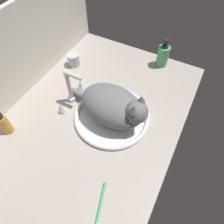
{
  "coord_description": "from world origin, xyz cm",
  "views": [
    {
      "loc": [
        -42.34,
        -32.52,
        81.21
      ],
      "look_at": [
        5.37,
        -7.4,
        7.0
      ],
      "focal_mm": 32.05,
      "sensor_mm": 36.0,
      "label": 1
    }
  ],
  "objects_px": {
    "amber_bottle": "(4,124)",
    "soap_pump_bottle": "(163,56)",
    "faucet": "(71,90)",
    "cat": "(115,106)",
    "toothbrush": "(100,208)",
    "metal_jar": "(73,60)",
    "sink_basin": "(112,116)"
  },
  "relations": [
    {
      "from": "amber_bottle",
      "to": "faucet",
      "type": "bearing_deg",
      "value": -28.9
    },
    {
      "from": "sink_basin",
      "to": "toothbrush",
      "type": "relative_size",
      "value": 2.15
    },
    {
      "from": "amber_bottle",
      "to": "metal_jar",
      "type": "relative_size",
      "value": 1.72
    },
    {
      "from": "cat",
      "to": "toothbrush",
      "type": "distance_m",
      "value": 0.4
    },
    {
      "from": "amber_bottle",
      "to": "soap_pump_bottle",
      "type": "xyz_separation_m",
      "value": [
        0.75,
        -0.45,
        0.01
      ]
    },
    {
      "from": "cat",
      "to": "soap_pump_bottle",
      "type": "height_order",
      "value": "cat"
    },
    {
      "from": "metal_jar",
      "to": "toothbrush",
      "type": "xyz_separation_m",
      "value": [
        -0.6,
        -0.52,
        -0.03
      ]
    },
    {
      "from": "sink_basin",
      "to": "faucet",
      "type": "xyz_separation_m",
      "value": [
        -0.0,
        0.22,
        0.07
      ]
    },
    {
      "from": "faucet",
      "to": "amber_bottle",
      "type": "xyz_separation_m",
      "value": [
        -0.28,
        0.16,
        -0.02
      ]
    },
    {
      "from": "amber_bottle",
      "to": "metal_jar",
      "type": "distance_m",
      "value": 0.51
    },
    {
      "from": "sink_basin",
      "to": "cat",
      "type": "bearing_deg",
      "value": -96.69
    },
    {
      "from": "amber_bottle",
      "to": "sink_basin",
      "type": "bearing_deg",
      "value": -53.09
    },
    {
      "from": "soap_pump_bottle",
      "to": "faucet",
      "type": "bearing_deg",
      "value": 147.18
    },
    {
      "from": "sink_basin",
      "to": "soap_pump_bottle",
      "type": "height_order",
      "value": "soap_pump_bottle"
    },
    {
      "from": "sink_basin",
      "to": "cat",
      "type": "xyz_separation_m",
      "value": [
        -0.0,
        -0.02,
        0.09
      ]
    },
    {
      "from": "cat",
      "to": "soap_pump_bottle",
      "type": "relative_size",
      "value": 2.48
    },
    {
      "from": "amber_bottle",
      "to": "toothbrush",
      "type": "bearing_deg",
      "value": -99.64
    },
    {
      "from": "cat",
      "to": "metal_jar",
      "type": "xyz_separation_m",
      "value": [
        0.23,
        0.39,
        -0.06
      ]
    },
    {
      "from": "amber_bottle",
      "to": "soap_pump_bottle",
      "type": "relative_size",
      "value": 0.74
    },
    {
      "from": "cat",
      "to": "toothbrush",
      "type": "xyz_separation_m",
      "value": [
        -0.37,
        -0.13,
        -0.09
      ]
    },
    {
      "from": "faucet",
      "to": "cat",
      "type": "height_order",
      "value": "cat"
    },
    {
      "from": "amber_bottle",
      "to": "toothbrush",
      "type": "relative_size",
      "value": 0.74
    },
    {
      "from": "sink_basin",
      "to": "cat",
      "type": "height_order",
      "value": "cat"
    },
    {
      "from": "cat",
      "to": "faucet",
      "type": "bearing_deg",
      "value": 89.52
    },
    {
      "from": "metal_jar",
      "to": "toothbrush",
      "type": "distance_m",
      "value": 0.79
    },
    {
      "from": "faucet",
      "to": "amber_bottle",
      "type": "height_order",
      "value": "faucet"
    },
    {
      "from": "metal_jar",
      "to": "sink_basin",
      "type": "bearing_deg",
      "value": -121.72
    },
    {
      "from": "amber_bottle",
      "to": "toothbrush",
      "type": "xyz_separation_m",
      "value": [
        -0.09,
        -0.52,
        -0.05
      ]
    },
    {
      "from": "amber_bottle",
      "to": "soap_pump_bottle",
      "type": "height_order",
      "value": "soap_pump_bottle"
    },
    {
      "from": "sink_basin",
      "to": "soap_pump_bottle",
      "type": "xyz_separation_m",
      "value": [
        0.46,
        -0.08,
        0.05
      ]
    },
    {
      "from": "amber_bottle",
      "to": "soap_pump_bottle",
      "type": "distance_m",
      "value": 0.87
    },
    {
      "from": "sink_basin",
      "to": "cat",
      "type": "distance_m",
      "value": 0.09
    }
  ]
}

